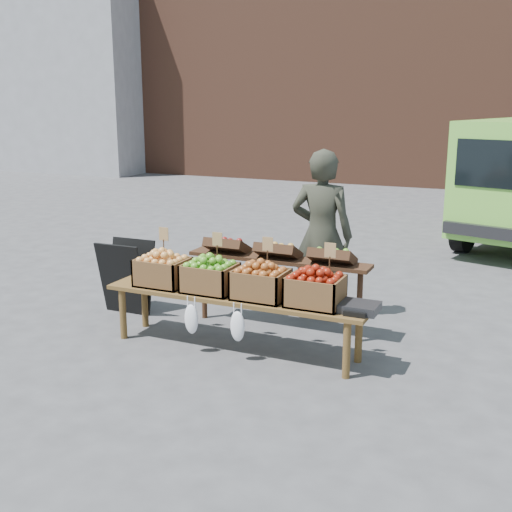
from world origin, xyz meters
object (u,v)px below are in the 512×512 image
at_px(crate_russet_pears, 210,278).
at_px(crate_green_apples, 315,291).
at_px(vendor, 322,235).
at_px(weighing_scale, 360,307).
at_px(crate_red_apples, 261,284).
at_px(back_table, 278,283).
at_px(chalkboard_sign, 126,277).
at_px(display_bench, 235,322).
at_px(crate_golden_apples, 163,272).

relative_size(crate_russet_pears, crate_green_apples, 1.00).
relative_size(vendor, weighing_scale, 5.63).
relative_size(vendor, crate_red_apples, 3.83).
bearing_deg(vendor, back_table, 58.83).
bearing_deg(crate_red_apples, back_table, 99.34).
height_order(crate_green_apples, weighing_scale, crate_green_apples).
bearing_deg(weighing_scale, chalkboard_sign, 169.99).
relative_size(display_bench, crate_golden_apples, 5.40).
relative_size(chalkboard_sign, crate_russet_pears, 1.73).
xyz_separation_m(crate_russet_pears, crate_red_apples, (0.55, 0.00, 0.00)).
bearing_deg(crate_russet_pears, crate_red_apples, 0.00).
bearing_deg(display_bench, crate_red_apples, 0.00).
relative_size(display_bench, crate_red_apples, 5.40).
xyz_separation_m(vendor, crate_red_apples, (-0.17, -1.28, -0.25)).
xyz_separation_m(crate_red_apples, weighing_scale, (0.98, 0.00, -0.10)).
bearing_deg(crate_green_apples, crate_russet_pears, 180.00).
relative_size(chalkboard_sign, crate_golden_apples, 1.73).
height_order(vendor, chalkboard_sign, vendor).
height_order(vendor, weighing_scale, vendor).
bearing_deg(crate_russet_pears, chalkboard_sign, 159.60).
distance_m(chalkboard_sign, weighing_scale, 2.95).
xyz_separation_m(crate_golden_apples, crate_red_apples, (1.10, 0.00, 0.00)).
distance_m(back_table, crate_green_apples, 1.00).
distance_m(chalkboard_sign, crate_red_apples, 2.02).
distance_m(crate_russet_pears, weighing_scale, 1.53).
distance_m(back_table, weighing_scale, 1.31).
bearing_deg(back_table, vendor, 62.62).
relative_size(display_bench, crate_green_apples, 5.40).
height_order(vendor, crate_golden_apples, vendor).
xyz_separation_m(crate_golden_apples, crate_green_apples, (1.65, 0.00, 0.00)).
xyz_separation_m(chalkboard_sign, back_table, (1.81, 0.21, 0.09)).
relative_size(crate_golden_apples, crate_red_apples, 1.00).
bearing_deg(display_bench, vendor, 70.74).
relative_size(back_table, crate_russet_pears, 4.20).
xyz_separation_m(back_table, crate_golden_apples, (-0.98, -0.72, 0.19)).
height_order(chalkboard_sign, back_table, back_table).
distance_m(crate_golden_apples, crate_green_apples, 1.65).
xyz_separation_m(back_table, crate_red_apples, (0.12, -0.72, 0.19)).
height_order(crate_russet_pears, crate_green_apples, same).
distance_m(vendor, back_table, 0.77).
bearing_deg(crate_golden_apples, back_table, 36.26).
bearing_deg(crate_green_apples, back_table, 132.87).
bearing_deg(chalkboard_sign, crate_green_apples, -12.89).
distance_m(vendor, display_bench, 1.52).
xyz_separation_m(crate_golden_apples, crate_russet_pears, (0.55, 0.00, 0.00)).
relative_size(crate_russet_pears, crate_red_apples, 1.00).
height_order(display_bench, crate_red_apples, crate_red_apples).
height_order(chalkboard_sign, display_bench, chalkboard_sign).
xyz_separation_m(display_bench, weighing_scale, (1.25, 0.00, 0.33)).
bearing_deg(vendor, crate_golden_apples, 41.44).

